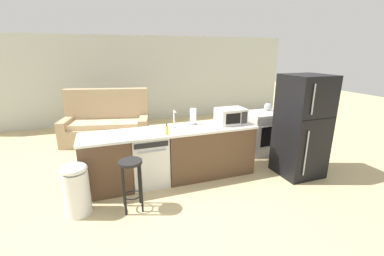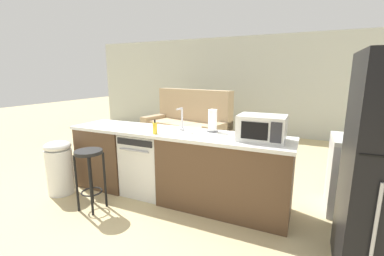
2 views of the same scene
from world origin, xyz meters
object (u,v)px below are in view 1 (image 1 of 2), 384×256
at_px(soap_bottle, 167,130).
at_px(couch, 107,125).
at_px(stove_range, 263,132).
at_px(paper_towel_roll, 193,117).
at_px(microwave, 231,116).
at_px(refrigerator, 302,126).
at_px(bar_stool, 131,175).
at_px(kettle, 268,107).
at_px(dishwasher, 149,159).
at_px(trash_bin, 76,189).

xyz_separation_m(soap_bottle, couch, (-0.84, 2.69, -0.58)).
xyz_separation_m(stove_range, couch, (-3.18, 1.92, -0.06)).
bearing_deg(paper_towel_roll, soap_bottle, -144.47).
bearing_deg(microwave, refrigerator, -26.31).
bearing_deg(bar_stool, refrigerator, 2.63).
bearing_deg(stove_range, bar_stool, -157.40).
bearing_deg(stove_range, kettle, 37.71).
bearing_deg(dishwasher, microwave, -0.05).
relative_size(dishwasher, bar_stool, 1.14).
bearing_deg(dishwasher, kettle, 13.78).
bearing_deg(soap_bottle, couch, 107.42).
distance_m(kettle, bar_stool, 3.45).
bearing_deg(paper_towel_roll, trash_bin, -159.17).
distance_m(paper_towel_roll, soap_bottle, 0.72).
xyz_separation_m(kettle, bar_stool, (-3.13, -1.36, -0.45)).
bearing_deg(couch, soap_bottle, -72.58).
height_order(refrigerator, soap_bottle, refrigerator).
height_order(stove_range, paper_towel_roll, paper_towel_roll).
bearing_deg(refrigerator, dishwasher, 168.07).
bearing_deg(couch, stove_range, -31.13).
relative_size(microwave, bar_stool, 0.68).
bearing_deg(trash_bin, couch, 80.55).
distance_m(refrigerator, couch, 4.41).
xyz_separation_m(dishwasher, bar_stool, (-0.36, -0.69, 0.11)).
xyz_separation_m(refrigerator, bar_stool, (-2.96, -0.14, -0.35)).
height_order(paper_towel_roll, bar_stool, paper_towel_roll).
height_order(stove_range, kettle, kettle).
xyz_separation_m(refrigerator, couch, (-3.18, 3.02, -0.50)).
bearing_deg(kettle, dishwasher, -166.22).
xyz_separation_m(dishwasher, trash_bin, (-1.08, -0.54, -0.04)).
bearing_deg(microwave, soap_bottle, -169.74).
bearing_deg(paper_towel_roll, microwave, -17.07).
relative_size(trash_bin, couch, 0.34).
distance_m(microwave, kettle, 1.45).
distance_m(stove_range, kettle, 0.58).
relative_size(microwave, kettle, 2.44).
xyz_separation_m(microwave, trash_bin, (-2.57, -0.54, -0.66)).
xyz_separation_m(refrigerator, trash_bin, (-3.68, 0.01, -0.51)).
distance_m(microwave, paper_towel_roll, 0.67).
xyz_separation_m(kettle, trash_bin, (-3.85, -1.22, -0.61)).
bearing_deg(kettle, stove_range, -142.29).
height_order(soap_bottle, bar_stool, soap_bottle).
bearing_deg(dishwasher, stove_range, 11.91).
height_order(dishwasher, microwave, microwave).
bearing_deg(soap_bottle, stove_range, 18.28).
height_order(microwave, paper_towel_roll, paper_towel_roll).
height_order(microwave, couch, couch).
height_order(stove_range, soap_bottle, soap_bottle).
relative_size(kettle, bar_stool, 0.28).
relative_size(microwave, paper_towel_roll, 1.77).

